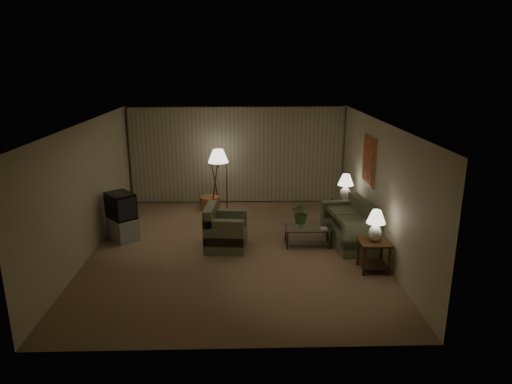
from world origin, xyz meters
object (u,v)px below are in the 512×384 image
(ottoman, at_px, (210,203))
(tv_cabinet, at_px, (123,228))
(sofa, at_px, (350,227))
(armchair, at_px, (226,232))
(coffee_table, at_px, (308,233))
(table_lamp_far, at_px, (346,185))
(table_lamp_near, at_px, (376,223))
(side_table_far, at_px, (344,208))
(side_table_near, at_px, (374,250))
(floor_lamp, at_px, (219,179))
(crt_tv, at_px, (121,206))
(vase, at_px, (301,224))

(ottoman, bearing_deg, tv_cabinet, -131.39)
(sofa, height_order, ottoman, sofa)
(armchair, xyz_separation_m, coffee_table, (1.77, 0.08, -0.09))
(table_lamp_far, height_order, coffee_table, table_lamp_far)
(sofa, xyz_separation_m, table_lamp_near, (0.15, -1.35, 0.59))
(table_lamp_near, bearing_deg, side_table_far, 90.00)
(ottoman, bearing_deg, side_table_near, -48.60)
(floor_lamp, bearing_deg, ottoman, 163.79)
(table_lamp_near, bearing_deg, armchair, 157.78)
(table_lamp_far, distance_m, crt_tv, 5.27)
(floor_lamp, xyz_separation_m, ottoman, (-0.25, 0.07, -0.69))
(coffee_table, bearing_deg, armchair, -177.28)
(coffee_table, relative_size, floor_lamp, 0.65)
(table_lamp_near, distance_m, vase, 1.82)
(side_table_near, xyz_separation_m, table_lamp_near, (-0.00, 0.00, 0.55))
(table_lamp_near, relative_size, coffee_table, 0.57)
(armchair, height_order, side_table_near, armchair)
(table_lamp_near, xyz_separation_m, tv_cabinet, (-5.20, 1.76, -0.71))
(table_lamp_far, bearing_deg, side_table_far, 0.00)
(vase, bearing_deg, side_table_near, -45.49)
(table_lamp_near, distance_m, ottoman, 5.16)
(floor_lamp, relative_size, vase, 12.16)
(side_table_near, xyz_separation_m, coffee_table, (-1.08, 1.25, -0.14))
(side_table_near, xyz_separation_m, vase, (-1.23, 1.25, 0.07))
(sofa, bearing_deg, table_lamp_near, -0.36)
(side_table_far, xyz_separation_m, floor_lamp, (-3.12, 1.15, 0.46))
(crt_tv, bearing_deg, table_lamp_far, 59.38)
(table_lamp_near, bearing_deg, coffee_table, 130.80)
(tv_cabinet, distance_m, crt_tv, 0.53)
(side_table_far, bearing_deg, coffee_table, -128.63)
(table_lamp_near, relative_size, tv_cabinet, 0.69)
(sofa, distance_m, floor_lamp, 3.85)
(table_lamp_far, xyz_separation_m, crt_tv, (-5.20, -0.84, -0.20))
(tv_cabinet, relative_size, ottoman, 1.65)
(floor_lamp, bearing_deg, sofa, -38.98)
(armchair, relative_size, vase, 7.66)
(sofa, distance_m, side_table_far, 1.26)
(sofa, xyz_separation_m, table_lamp_far, (0.15, 1.25, 0.62))
(side_table_near, height_order, coffee_table, side_table_near)
(armchair, distance_m, side_table_near, 3.08)
(floor_lamp, bearing_deg, vase, -52.93)
(sofa, bearing_deg, coffee_table, -90.56)
(crt_tv, relative_size, ottoman, 1.52)
(table_lamp_far, xyz_separation_m, floor_lamp, (-3.12, 1.15, -0.12))
(side_table_near, height_order, floor_lamp, floor_lamp)
(side_table_far, distance_m, coffee_table, 1.73)
(tv_cabinet, bearing_deg, side_table_near, 31.51)
(sofa, distance_m, ottoman, 4.07)
(crt_tv, bearing_deg, coffee_table, 43.16)
(sofa, distance_m, coffee_table, 0.94)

